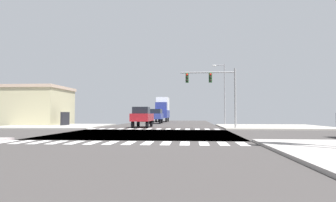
{
  "coord_description": "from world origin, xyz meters",
  "views": [
    {
      "loc": [
        3.55,
        -22.89,
        1.56
      ],
      "look_at": [
        0.94,
        11.01,
        3.06
      ],
      "focal_mm": 31.29,
      "sensor_mm": 36.0,
      "label": 1
    }
  ],
  "objects_px": {
    "sedan_farside_2": "(148,116)",
    "suv_queued_1": "(156,115)",
    "street_lamp": "(223,89)",
    "bank_building": "(23,106)",
    "traffic_signal_mast": "(214,84)",
    "pickup_crossing_1": "(142,116)",
    "box_truck_leading_1": "(162,109)"
  },
  "relations": [
    {
      "from": "box_truck_leading_1",
      "to": "pickup_crossing_1",
      "type": "bearing_deg",
      "value": 90.0
    },
    {
      "from": "street_lamp",
      "to": "bank_building",
      "type": "bearing_deg",
      "value": -176.13
    },
    {
      "from": "bank_building",
      "to": "suv_queued_1",
      "type": "relative_size",
      "value": 2.94
    },
    {
      "from": "pickup_crossing_1",
      "to": "box_truck_leading_1",
      "type": "distance_m",
      "value": 24.38
    },
    {
      "from": "street_lamp",
      "to": "sedan_farside_2",
      "type": "height_order",
      "value": "street_lamp"
    },
    {
      "from": "pickup_crossing_1",
      "to": "suv_queued_1",
      "type": "height_order",
      "value": "pickup_crossing_1"
    },
    {
      "from": "traffic_signal_mast",
      "to": "box_truck_leading_1",
      "type": "distance_m",
      "value": 28.4
    },
    {
      "from": "sedan_farside_2",
      "to": "box_truck_leading_1",
      "type": "bearing_deg",
      "value": 170.75
    },
    {
      "from": "suv_queued_1",
      "to": "pickup_crossing_1",
      "type": "bearing_deg",
      "value": 90.0
    },
    {
      "from": "traffic_signal_mast",
      "to": "street_lamp",
      "type": "xyz_separation_m",
      "value": [
        2.08,
        10.16,
        0.39
      ]
    },
    {
      "from": "bank_building",
      "to": "pickup_crossing_1",
      "type": "xyz_separation_m",
      "value": [
        17.66,
        -5.45,
        -1.37
      ]
    },
    {
      "from": "traffic_signal_mast",
      "to": "street_lamp",
      "type": "distance_m",
      "value": 10.38
    },
    {
      "from": "traffic_signal_mast",
      "to": "sedan_farside_2",
      "type": "relative_size",
      "value": 1.46
    },
    {
      "from": "street_lamp",
      "to": "bank_building",
      "type": "relative_size",
      "value": 0.62
    },
    {
      "from": "sedan_farside_2",
      "to": "suv_queued_1",
      "type": "xyz_separation_m",
      "value": [
        3.0,
        -11.15,
        0.28
      ]
    },
    {
      "from": "street_lamp",
      "to": "pickup_crossing_1",
      "type": "height_order",
      "value": "street_lamp"
    },
    {
      "from": "traffic_signal_mast",
      "to": "pickup_crossing_1",
      "type": "height_order",
      "value": "traffic_signal_mast"
    },
    {
      "from": "traffic_signal_mast",
      "to": "box_truck_leading_1",
      "type": "xyz_separation_m",
      "value": [
        -7.96,
        27.19,
        -2.06
      ]
    },
    {
      "from": "suv_queued_1",
      "to": "street_lamp",
      "type": "bearing_deg",
      "value": 147.65
    },
    {
      "from": "sedan_farside_2",
      "to": "suv_queued_1",
      "type": "height_order",
      "value": "suv_queued_1"
    },
    {
      "from": "street_lamp",
      "to": "pickup_crossing_1",
      "type": "distance_m",
      "value": 12.97
    },
    {
      "from": "pickup_crossing_1",
      "to": "street_lamp",
      "type": "bearing_deg",
      "value": -143.88
    },
    {
      "from": "sedan_farside_2",
      "to": "suv_queued_1",
      "type": "distance_m",
      "value": 11.55
    },
    {
      "from": "pickup_crossing_1",
      "to": "suv_queued_1",
      "type": "bearing_deg",
      "value": -90.0
    },
    {
      "from": "traffic_signal_mast",
      "to": "sedan_farside_2",
      "type": "xyz_separation_m",
      "value": [
        -10.96,
        27.67,
        -3.5
      ]
    },
    {
      "from": "street_lamp",
      "to": "box_truck_leading_1",
      "type": "bearing_deg",
      "value": 120.53
    },
    {
      "from": "suv_queued_1",
      "to": "traffic_signal_mast",
      "type": "bearing_deg",
      "value": 115.72
    },
    {
      "from": "traffic_signal_mast",
      "to": "bank_building",
      "type": "xyz_separation_m",
      "value": [
        -25.62,
        8.29,
        -1.96
      ]
    },
    {
      "from": "box_truck_leading_1",
      "to": "traffic_signal_mast",
      "type": "bearing_deg",
      "value": 106.31
    },
    {
      "from": "suv_queued_1",
      "to": "box_truck_leading_1",
      "type": "relative_size",
      "value": 0.64
    },
    {
      "from": "street_lamp",
      "to": "bank_building",
      "type": "distance_m",
      "value": 27.86
    },
    {
      "from": "street_lamp",
      "to": "bank_building",
      "type": "xyz_separation_m",
      "value": [
        -27.7,
        -1.87,
        -2.34
      ]
    }
  ]
}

